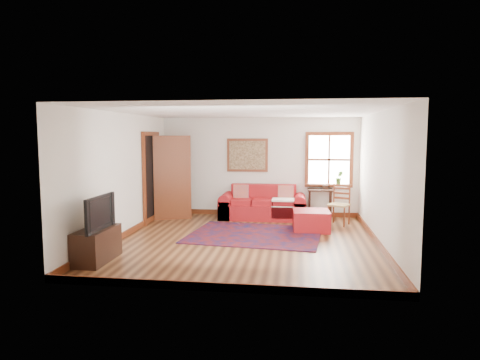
# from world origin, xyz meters

# --- Properties ---
(ground) EXTENTS (5.50, 5.50, 0.00)m
(ground) POSITION_xyz_m (0.00, 0.00, 0.00)
(ground) COLOR #412111
(ground) RESTS_ON ground
(room_envelope) EXTENTS (5.04, 5.54, 2.52)m
(room_envelope) POSITION_xyz_m (0.00, 0.02, 1.65)
(room_envelope) COLOR silver
(room_envelope) RESTS_ON ground
(window) EXTENTS (1.18, 0.20, 1.38)m
(window) POSITION_xyz_m (1.78, 2.70, 1.31)
(window) COLOR white
(window) RESTS_ON ground
(doorway) EXTENTS (0.89, 1.08, 2.14)m
(doorway) POSITION_xyz_m (-2.21, 1.78, 1.07)
(doorway) COLOR black
(doorway) RESTS_ON ground
(framed_artwork) EXTENTS (1.05, 0.07, 0.85)m
(framed_artwork) POSITION_xyz_m (-0.30, 2.71, 1.55)
(framed_artwork) COLOR maroon
(framed_artwork) RESTS_ON ground
(persian_rug) EXTENTS (2.86, 2.39, 0.02)m
(persian_rug) POSITION_xyz_m (0.12, 0.52, 0.01)
(persian_rug) COLOR #60100D
(persian_rug) RESTS_ON ground
(red_leather_sofa) EXTENTS (2.11, 0.87, 0.83)m
(red_leather_sofa) POSITION_xyz_m (0.14, 2.34, 0.27)
(red_leather_sofa) COLOR #A3151A
(red_leather_sofa) RESTS_ON ground
(red_ottoman) EXTENTS (0.80, 0.80, 0.44)m
(red_ottoman) POSITION_xyz_m (1.29, 1.12, 0.22)
(red_ottoman) COLOR #A3151A
(red_ottoman) RESTS_ON ground
(side_table) EXTENTS (0.61, 0.46, 0.73)m
(side_table) POSITION_xyz_m (1.54, 2.53, 0.61)
(side_table) COLOR black
(side_table) RESTS_ON ground
(ladder_back_chair) EXTENTS (0.56, 0.55, 0.93)m
(ladder_back_chair) POSITION_xyz_m (1.95, 1.84, 0.50)
(ladder_back_chair) COLOR tan
(ladder_back_chair) RESTS_ON ground
(media_cabinet) EXTENTS (0.44, 0.99, 0.54)m
(media_cabinet) POSITION_xyz_m (-2.26, -1.66, 0.27)
(media_cabinet) COLOR black
(media_cabinet) RESTS_ON ground
(television) EXTENTS (0.13, 0.97, 0.56)m
(television) POSITION_xyz_m (-2.24, -1.73, 0.82)
(television) COLOR black
(television) RESTS_ON media_cabinet
(candle_hurricane) EXTENTS (0.12, 0.12, 0.18)m
(candle_hurricane) POSITION_xyz_m (-2.21, -1.28, 0.63)
(candle_hurricane) COLOR silver
(candle_hurricane) RESTS_ON media_cabinet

